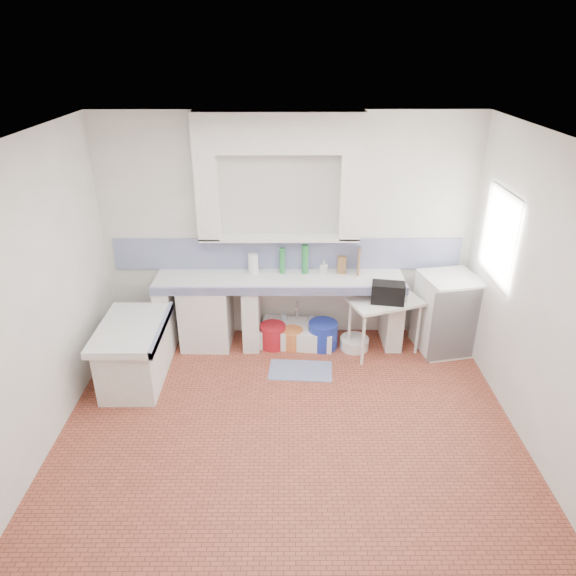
{
  "coord_description": "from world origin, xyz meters",
  "views": [
    {
      "loc": [
        -0.03,
        -4.02,
        3.5
      ],
      "look_at": [
        0.0,
        1.0,
        1.1
      ],
      "focal_mm": 32.61,
      "sensor_mm": 36.0,
      "label": 1
    }
  ],
  "objects_px": {
    "sink": "(297,335)",
    "side_table": "(384,326)",
    "fridge": "(447,313)",
    "stove": "(206,313)"
  },
  "relations": [
    {
      "from": "sink",
      "to": "side_table",
      "type": "bearing_deg",
      "value": -4.31
    },
    {
      "from": "sink",
      "to": "side_table",
      "type": "xyz_separation_m",
      "value": [
        1.04,
        -0.21,
        0.24
      ]
    },
    {
      "from": "side_table",
      "to": "fridge",
      "type": "xyz_separation_m",
      "value": [
        0.77,
        0.08,
        0.13
      ]
    },
    {
      "from": "sink",
      "to": "side_table",
      "type": "relative_size",
      "value": 1.07
    },
    {
      "from": "stove",
      "to": "side_table",
      "type": "xyz_separation_m",
      "value": [
        2.17,
        -0.21,
        -0.07
      ]
    },
    {
      "from": "side_table",
      "to": "fridge",
      "type": "height_order",
      "value": "fridge"
    },
    {
      "from": "stove",
      "to": "side_table",
      "type": "distance_m",
      "value": 2.19
    },
    {
      "from": "stove",
      "to": "fridge",
      "type": "relative_size",
      "value": 0.88
    },
    {
      "from": "stove",
      "to": "side_table",
      "type": "height_order",
      "value": "stove"
    },
    {
      "from": "stove",
      "to": "side_table",
      "type": "bearing_deg",
      "value": -3.63
    }
  ]
}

